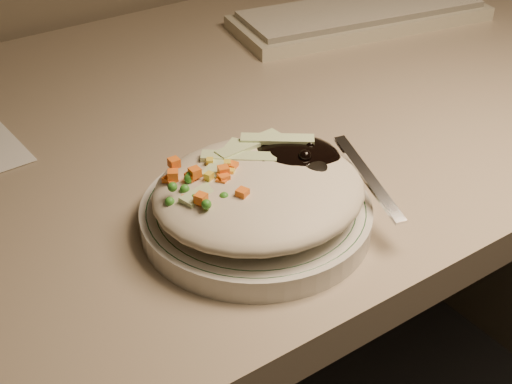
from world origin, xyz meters
TOP-DOWN VIEW (x-y plane):
  - desk at (0.00, 1.38)m, footprint 1.40×0.70m
  - plate at (-0.09, 1.17)m, footprint 0.21×0.21m
  - plate_rim at (-0.09, 1.17)m, footprint 0.20×0.20m
  - meal at (-0.09, 1.17)m, footprint 0.20×0.19m
  - keyboard at (0.32, 1.49)m, footprint 0.40×0.21m

SIDE VIEW (x-z plane):
  - desk at x=0.00m, z-range 0.17..0.91m
  - plate at x=-0.09m, z-range 0.74..0.76m
  - keyboard at x=0.32m, z-range 0.74..0.77m
  - plate_rim at x=-0.09m, z-range 0.76..0.76m
  - meal at x=-0.09m, z-range 0.76..0.81m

